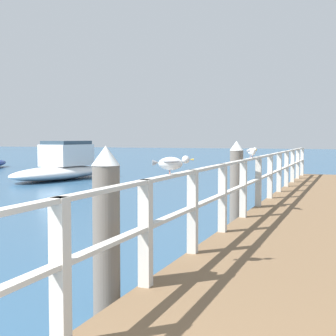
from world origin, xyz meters
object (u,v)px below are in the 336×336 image
object	(u,v)px
seagull_foreground	(171,163)
seagull_background	(252,151)
boat_2	(61,167)
dock_piling_near	(106,233)
dock_piling_far	(236,183)

from	to	relation	value
seagull_foreground	seagull_background	world-z (taller)	same
boat_2	dock_piling_near	bearing A→B (deg)	-51.28
dock_piling_near	dock_piling_far	bearing A→B (deg)	90.00
seagull_foreground	boat_2	distance (m)	17.52
seagull_foreground	boat_2	size ratio (longest dim) A/B	0.07
dock_piling_far	seagull_foreground	world-z (taller)	dock_piling_far
dock_piling_near	boat_2	xyz separation A→B (m)	(-9.85, 15.07, -0.34)
dock_piling_far	boat_2	distance (m)	13.34
seagull_foreground	seagull_background	bearing A→B (deg)	154.68
dock_piling_far	seagull_foreground	distance (m)	5.24
seagull_background	boat_2	size ratio (longest dim) A/B	0.07
seagull_foreground	boat_2	bearing A→B (deg)	-169.54
seagull_foreground	seagull_background	size ratio (longest dim) A/B	1.04
dock_piling_far	boat_2	world-z (taller)	dock_piling_far
seagull_foreground	dock_piling_far	bearing A→B (deg)	158.92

